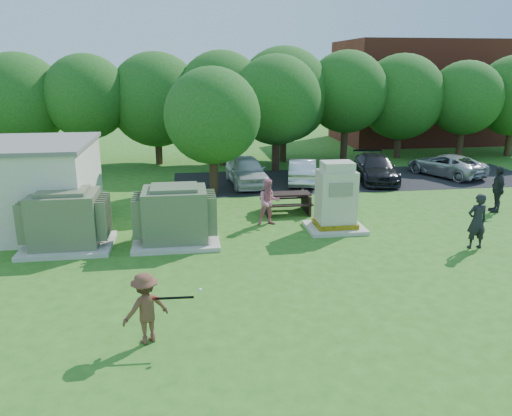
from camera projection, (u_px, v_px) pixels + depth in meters
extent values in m
plane|color=#2D6619|center=(277.00, 292.00, 13.91)|extent=(120.00, 120.00, 0.00)
cube|color=maroon|center=(432.00, 92.00, 40.99)|extent=(15.00, 8.00, 8.00)
cube|color=#232326|center=(356.00, 179.00, 27.72)|extent=(20.00, 6.00, 0.01)
cube|color=beige|center=(69.00, 245.00, 17.27)|extent=(3.00, 2.40, 0.15)
cube|color=#606A4C|center=(66.00, 219.00, 17.00)|extent=(2.20, 1.80, 1.80)
cube|color=#606A4C|center=(63.00, 191.00, 16.74)|extent=(1.60, 1.30, 0.12)
cube|color=#606A4C|center=(26.00, 219.00, 16.82)|extent=(0.32, 1.50, 1.35)
cube|color=#606A4C|center=(104.00, 216.00, 17.17)|extent=(0.32, 1.50, 1.35)
cube|color=beige|center=(176.00, 240.00, 17.78)|extent=(3.00, 2.40, 0.15)
cube|color=#5A6748|center=(175.00, 214.00, 17.52)|extent=(2.20, 1.80, 1.80)
cube|color=#5A6748|center=(174.00, 188.00, 17.25)|extent=(1.60, 1.30, 0.12)
cube|color=#5A6748|center=(138.00, 215.00, 17.33)|extent=(0.32, 1.50, 1.35)
cube|color=#5A6748|center=(211.00, 212.00, 17.68)|extent=(0.32, 1.50, 1.35)
cube|color=beige|center=(335.00, 228.00, 19.18)|extent=(2.17, 1.78, 0.15)
cube|color=yellow|center=(335.00, 224.00, 19.13)|extent=(1.53, 1.23, 0.18)
cube|color=beige|center=(336.00, 196.00, 18.83)|extent=(1.38, 1.09, 1.98)
cube|color=beige|center=(337.00, 166.00, 18.52)|extent=(1.14, 0.89, 0.35)
cube|color=gray|center=(341.00, 190.00, 18.18)|extent=(0.89, 0.04, 0.49)
cube|color=black|center=(286.00, 194.00, 21.16)|extent=(2.03, 0.79, 0.07)
cube|color=black|center=(283.00, 198.00, 21.84)|extent=(2.03, 0.28, 0.06)
cube|color=black|center=(289.00, 205.00, 20.66)|extent=(2.03, 0.28, 0.06)
cube|color=black|center=(266.00, 204.00, 21.15)|extent=(0.09, 1.53, 0.84)
cube|color=black|center=(306.00, 202.00, 21.39)|extent=(0.09, 1.53, 0.84)
imported|color=brown|center=(146.00, 308.00, 11.18)|extent=(1.24, 1.04, 1.67)
imported|color=black|center=(477.00, 221.00, 17.00)|extent=(0.71, 0.47, 1.93)
imported|color=#CE6D85|center=(269.00, 202.00, 19.54)|extent=(0.94, 0.75, 1.85)
imported|color=#27282D|center=(498.00, 189.00, 21.30)|extent=(0.77, 1.25, 1.99)
imported|color=silver|center=(247.00, 171.00, 26.21)|extent=(2.10, 4.56, 1.51)
imported|color=silver|center=(302.00, 171.00, 26.58)|extent=(2.29, 4.23, 1.32)
imported|color=black|center=(375.00, 168.00, 27.17)|extent=(2.69, 5.04, 1.39)
imported|color=#B1B1B6|center=(446.00, 165.00, 28.36)|extent=(3.73, 4.99, 1.26)
cylinder|color=black|center=(175.00, 298.00, 11.09)|extent=(0.85, 0.10, 0.06)
cylinder|color=maroon|center=(154.00, 298.00, 11.07)|extent=(0.22, 0.07, 0.06)
sphere|color=white|center=(200.00, 290.00, 11.07)|extent=(0.09, 0.09, 0.09)
cylinder|color=#47301E|center=(25.00, 149.00, 30.38)|extent=(0.44, 0.44, 2.40)
sphere|color=#235B1C|center=(19.00, 101.00, 29.59)|extent=(5.60, 5.60, 5.60)
cylinder|color=#47301E|center=(91.00, 145.00, 30.31)|extent=(0.44, 0.44, 2.80)
sphere|color=#235B1C|center=(87.00, 97.00, 29.51)|extent=(5.00, 5.00, 5.00)
cylinder|color=#47301E|center=(159.00, 146.00, 31.69)|extent=(0.44, 0.44, 2.30)
sphere|color=#235B1C|center=(156.00, 100.00, 30.90)|extent=(5.80, 5.80, 5.80)
cylinder|color=#47301E|center=(222.00, 144.00, 31.33)|extent=(0.44, 0.44, 2.70)
sphere|color=#235B1C|center=(222.00, 95.00, 30.51)|extent=(5.40, 5.40, 5.40)
cylinder|color=#47301E|center=(283.00, 143.00, 32.48)|extent=(0.44, 0.44, 2.50)
sphere|color=#235B1C|center=(284.00, 95.00, 31.64)|extent=(6.00, 6.00, 6.00)
cylinder|color=#47301E|center=(344.00, 139.00, 32.60)|extent=(0.44, 0.44, 2.90)
sphere|color=#235B1C|center=(346.00, 92.00, 31.77)|extent=(5.20, 5.20, 5.20)
cylinder|color=#47301E|center=(398.00, 140.00, 33.79)|extent=(0.44, 0.44, 2.40)
sphere|color=#235B1C|center=(401.00, 97.00, 33.00)|extent=(5.60, 5.60, 5.60)
cylinder|color=#47301E|center=(460.00, 139.00, 33.46)|extent=(0.44, 0.44, 2.60)
sphere|color=#235B1C|center=(465.00, 98.00, 32.71)|extent=(4.80, 4.80, 4.80)
cylinder|color=#47301E|center=(509.00, 138.00, 34.60)|extent=(0.44, 0.44, 2.50)
cylinder|color=#47301E|center=(214.00, 169.00, 24.38)|extent=(0.44, 0.44, 2.40)
sphere|color=#235B1C|center=(213.00, 116.00, 23.67)|extent=(4.60, 4.60, 4.60)
cylinder|color=#47301E|center=(276.00, 149.00, 29.67)|extent=(0.44, 0.44, 2.60)
sphere|color=#235B1C|center=(276.00, 100.00, 28.88)|extent=(5.20, 5.20, 5.20)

